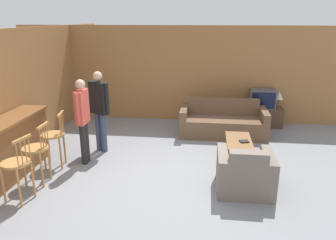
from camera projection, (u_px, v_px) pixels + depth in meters
ground_plane at (167, 178)px, 5.96m from camera, size 24.00×24.00×0.00m
wall_back at (183, 74)px, 9.01m from camera, size 9.40×0.08×2.60m
wall_left at (31, 89)px, 7.18m from camera, size 0.08×8.63×2.60m
bar_counter at (4, 152)px, 5.75m from camera, size 0.55×2.43×1.07m
bar_chair_near at (17, 167)px, 5.07m from camera, size 0.52×0.52×1.09m
bar_chair_mid at (36, 152)px, 5.64m from camera, size 0.45×0.45×1.09m
bar_chair_far at (54, 138)px, 6.28m from camera, size 0.51×0.51×1.09m
couch_far at (223, 123)px, 8.10m from camera, size 2.09×0.94×0.85m
armchair_near at (245, 174)px, 5.46m from camera, size 0.92×0.89×0.83m
coffee_table at (239, 143)px, 6.69m from camera, size 0.51×1.05×0.41m
tv_unit at (261, 117)px, 8.76m from camera, size 1.10×0.47×0.50m
tv at (262, 99)px, 8.60m from camera, size 0.66×0.44×0.50m
book_on_table at (244, 141)px, 6.57m from camera, size 0.20×0.17×0.03m
table_lamp at (279, 96)px, 8.53m from camera, size 0.22×0.22×0.45m
person_by_window at (99, 107)px, 6.90m from camera, size 0.50×0.35×1.74m
person_by_counter at (83, 116)px, 6.32m from camera, size 0.19×0.50×1.69m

